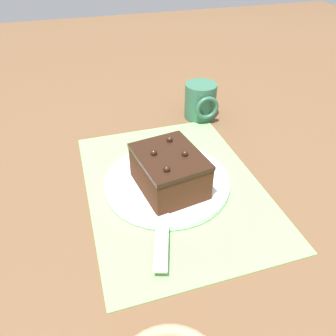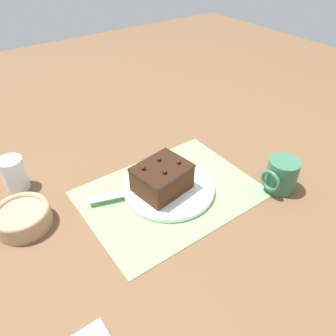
# 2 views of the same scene
# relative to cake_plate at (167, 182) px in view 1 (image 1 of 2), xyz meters

# --- Properties ---
(ground_plane) EXTENTS (3.00, 3.00, 0.00)m
(ground_plane) POSITION_rel_cake_plate_xyz_m (0.01, 0.01, -0.01)
(ground_plane) COLOR brown
(placemat_woven) EXTENTS (0.46, 0.34, 0.00)m
(placemat_woven) POSITION_rel_cake_plate_xyz_m (0.01, 0.01, -0.01)
(placemat_woven) COLOR #7AB266
(placemat_woven) RESTS_ON ground_plane
(cake_plate) EXTENTS (0.25, 0.25, 0.01)m
(cake_plate) POSITION_rel_cake_plate_xyz_m (0.00, 0.00, 0.00)
(cake_plate) COLOR white
(cake_plate) RESTS_ON placemat_woven
(chocolate_cake) EXTENTS (0.15, 0.13, 0.09)m
(chocolate_cake) POSITION_rel_cake_plate_xyz_m (0.02, -0.00, 0.04)
(chocolate_cake) COLOR #472614
(chocolate_cake) RESTS_ON cake_plate
(serving_knife) EXTENTS (0.24, 0.10, 0.01)m
(serving_knife) POSITION_rel_cake_plate_xyz_m (0.05, -0.02, 0.01)
(serving_knife) COLOR #472D19
(serving_knife) RESTS_ON cake_plate
(coffee_mug) EXTENTS (0.09, 0.08, 0.09)m
(coffee_mug) POSITION_rel_cake_plate_xyz_m (-0.25, 0.17, 0.04)
(coffee_mug) COLOR #33664C
(coffee_mug) RESTS_ON ground_plane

